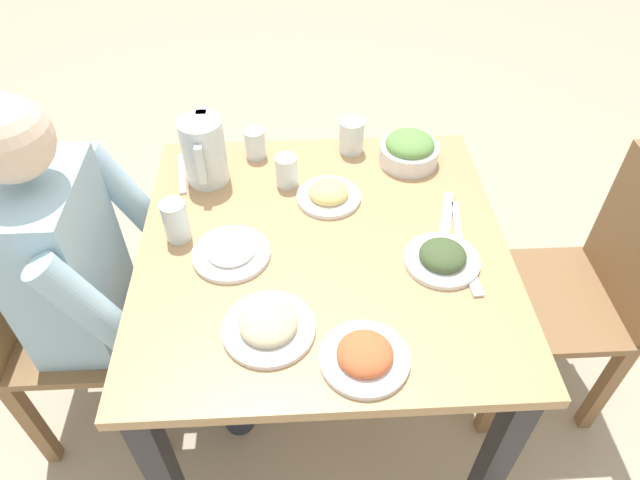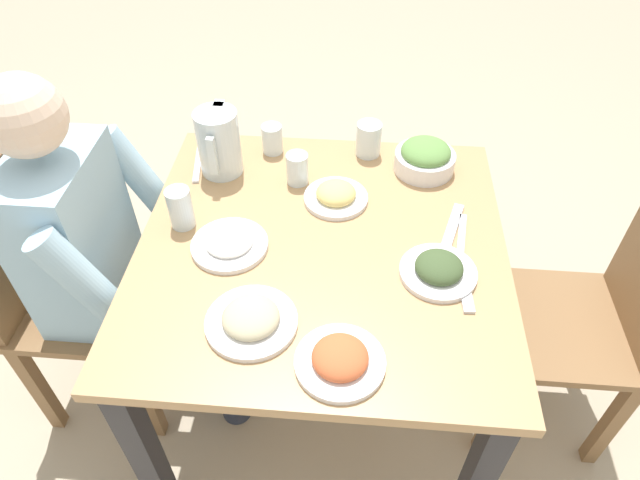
% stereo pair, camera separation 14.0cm
% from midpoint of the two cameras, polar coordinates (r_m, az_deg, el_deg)
% --- Properties ---
extents(ground_plane, '(8.00, 8.00, 0.00)m').
position_cam_midpoint_polar(ground_plane, '(2.01, 2.20, -15.80)').
color(ground_plane, tan).
extents(dining_table, '(0.93, 0.93, 0.75)m').
position_cam_midpoint_polar(dining_table, '(1.50, 2.84, -3.87)').
color(dining_table, tan).
rests_on(dining_table, ground_plane).
extents(chair_near, '(0.40, 0.40, 0.88)m').
position_cam_midpoint_polar(chair_near, '(1.79, -22.92, -4.52)').
color(chair_near, olive).
rests_on(chair_near, ground_plane).
extents(chair_far, '(0.40, 0.40, 0.88)m').
position_cam_midpoint_polar(chair_far, '(1.79, 28.37, -6.84)').
color(chair_far, olive).
rests_on(chair_far, ground_plane).
extents(diner_near, '(0.48, 0.53, 1.17)m').
position_cam_midpoint_polar(diner_near, '(1.60, -17.79, -1.71)').
color(diner_near, '#9EC6E0').
rests_on(diner_near, ground_plane).
extents(water_pitcher, '(0.16, 0.12, 0.19)m').
position_cam_midpoint_polar(water_pitcher, '(1.60, -7.74, 9.65)').
color(water_pitcher, silver).
rests_on(water_pitcher, dining_table).
extents(salad_bowl, '(0.17, 0.17, 0.09)m').
position_cam_midpoint_polar(salad_bowl, '(1.66, 13.00, 8.05)').
color(salad_bowl, white).
rests_on(salad_bowl, dining_table).
extents(plate_rice_curry, '(0.19, 0.19, 0.05)m').
position_cam_midpoint_polar(plate_rice_curry, '(1.18, 5.52, -12.14)').
color(plate_rice_curry, white).
rests_on(plate_rice_curry, dining_table).
extents(plate_beans, '(0.20, 0.20, 0.05)m').
position_cam_midpoint_polar(plate_beans, '(1.24, -3.77, -8.19)').
color(plate_beans, white).
rests_on(plate_beans, dining_table).
extents(plate_dolmas, '(0.18, 0.18, 0.05)m').
position_cam_midpoint_polar(plate_dolmas, '(1.38, 14.81, -3.03)').
color(plate_dolmas, white).
rests_on(plate_dolmas, dining_table).
extents(plate_fries, '(0.17, 0.17, 0.05)m').
position_cam_midpoint_polar(plate_fries, '(1.53, 4.25, 4.44)').
color(plate_fries, white).
rests_on(plate_fries, dining_table).
extents(plate_yoghurt, '(0.19, 0.19, 0.04)m').
position_cam_midpoint_polar(plate_yoghurt, '(1.40, -6.36, -0.46)').
color(plate_yoghurt, white).
rests_on(plate_yoghurt, dining_table).
extents(water_glass_far_left, '(0.06, 0.06, 0.09)m').
position_cam_midpoint_polar(water_glass_far_left, '(1.57, 0.25, 7.14)').
color(water_glass_far_left, silver).
rests_on(water_glass_far_left, dining_table).
extents(water_glass_near_left, '(0.06, 0.06, 0.09)m').
position_cam_midpoint_polar(water_glass_near_left, '(1.70, -2.49, 10.10)').
color(water_glass_near_left, silver).
rests_on(water_glass_near_left, dining_table).
extents(water_glass_center, '(0.07, 0.07, 0.10)m').
position_cam_midpoint_polar(water_glass_center, '(1.69, 7.35, 10.00)').
color(water_glass_center, silver).
rests_on(water_glass_center, dining_table).
extents(water_glass_near_right, '(0.06, 0.06, 0.11)m').
position_cam_midpoint_polar(water_glass_near_right, '(1.46, -11.32, 3.07)').
color(water_glass_near_right, silver).
rests_on(water_glass_near_right, dining_table).
extents(fork_near, '(0.17, 0.03, 0.01)m').
position_cam_midpoint_polar(fork_near, '(1.38, 17.22, -4.45)').
color(fork_near, silver).
rests_on(fork_near, dining_table).
extents(knife_near, '(0.19, 0.05, 0.01)m').
position_cam_midpoint_polar(knife_near, '(1.48, 16.76, -0.03)').
color(knife_near, silver).
rests_on(knife_near, dining_table).
extents(fork_far, '(0.17, 0.07, 0.01)m').
position_cam_midpoint_polar(fork_far, '(1.52, 15.90, 1.33)').
color(fork_far, silver).
rests_on(fork_far, dining_table).
extents(knife_far, '(0.19, 0.05, 0.01)m').
position_cam_midpoint_polar(knife_far, '(1.69, -9.92, 7.62)').
color(knife_far, silver).
rests_on(knife_far, dining_table).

